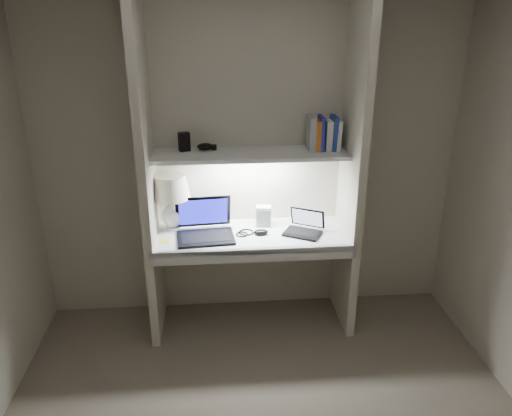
{
  "coord_description": "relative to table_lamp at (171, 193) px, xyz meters",
  "views": [
    {
      "loc": [
        -0.25,
        -2.14,
        2.33
      ],
      "look_at": [
        0.02,
        1.05,
        1.04
      ],
      "focal_mm": 35.0,
      "sensor_mm": 36.0,
      "label": 1
    }
  ],
  "objects": [
    {
      "name": "laptop_netbook",
      "position": [
        0.98,
        -0.15,
        -0.25
      ],
      "size": [
        0.34,
        0.33,
        0.17
      ],
      "rotation": [
        0.0,
        0.0,
        -0.5
      ],
      "color": "black",
      "rests_on": "desk"
    },
    {
      "name": "strip_light",
      "position": [
        0.59,
        -0.03,
        0.27
      ],
      "size": [
        0.6,
        0.04,
        0.02
      ],
      "primitive_type": "cube",
      "color": "white",
      "rests_on": "shelf"
    },
    {
      "name": "desk",
      "position": [
        0.59,
        -0.13,
        -0.31
      ],
      "size": [
        1.4,
        0.55,
        0.04
      ],
      "primitive_type": "cube",
      "color": "white",
      "rests_on": "alcove_panel_left"
    },
    {
      "name": "shelf",
      "position": [
        0.59,
        -0.03,
        0.29
      ],
      "size": [
        1.4,
        0.36,
        0.03
      ],
      "primitive_type": "cube",
      "color": "silver",
      "rests_on": "back_wall"
    },
    {
      "name": "back_wall",
      "position": [
        0.59,
        0.15,
        0.19
      ],
      "size": [
        3.2,
        0.01,
        2.5
      ],
      "primitive_type": "cube",
      "color": "beige",
      "rests_on": "floor"
    },
    {
      "name": "book_row",
      "position": [
        1.12,
        0.01,
        0.42
      ],
      "size": [
        0.23,
        0.16,
        0.25
      ],
      "color": "white",
      "rests_on": "shelf"
    },
    {
      "name": "speaker",
      "position": [
        0.69,
        0.01,
        -0.21
      ],
      "size": [
        0.12,
        0.1,
        0.16
      ],
      "primitive_type": "cube",
      "rotation": [
        0.0,
        0.0,
        -0.15
      ],
      "color": "silver",
      "rests_on": "desk"
    },
    {
      "name": "laptop_main",
      "position": [
        0.24,
        -0.13,
        -0.23
      ],
      "size": [
        0.44,
        0.39,
        0.27
      ],
      "rotation": [
        0.0,
        0.0,
        0.09
      ],
      "color": "black",
      "rests_on": "desk"
    },
    {
      "name": "desk_apron",
      "position": [
        0.59,
        -0.39,
        -0.34
      ],
      "size": [
        1.46,
        0.03,
        0.1
      ],
      "primitive_type": "cube",
      "color": "silver",
      "rests_on": "desk"
    },
    {
      "name": "shelf_box",
      "position": [
        0.12,
        0.05,
        0.37
      ],
      "size": [
        0.09,
        0.08,
        0.13
      ],
      "primitive_type": "cube",
      "rotation": [
        0.0,
        0.0,
        0.28
      ],
      "color": "black",
      "rests_on": "shelf"
    },
    {
      "name": "sticky_note",
      "position": [
        -0.05,
        -0.2,
        -0.29
      ],
      "size": [
        0.09,
        0.09,
        0.0
      ],
      "primitive_type": "cube",
      "rotation": [
        0.0,
        0.0,
        0.09
      ],
      "color": "yellow",
      "rests_on": "desk"
    },
    {
      "name": "mouse",
      "position": [
        0.66,
        -0.15,
        -0.27
      ],
      "size": [
        0.11,
        0.07,
        0.04
      ],
      "primitive_type": "ellipsoid",
      "rotation": [
        0.0,
        0.0,
        -0.03
      ],
      "color": "black",
      "rests_on": "desk"
    },
    {
      "name": "shelf_gadget",
      "position": [
        0.27,
        0.06,
        0.33
      ],
      "size": [
        0.12,
        0.09,
        0.05
      ],
      "primitive_type": "ellipsoid",
      "rotation": [
        0.0,
        0.0,
        0.0
      ],
      "color": "black",
      "rests_on": "shelf"
    },
    {
      "name": "cable_coil",
      "position": [
        0.55,
        -0.12,
        -0.28
      ],
      "size": [
        0.13,
        0.13,
        0.01
      ],
      "primitive_type": "torus",
      "rotation": [
        0.0,
        0.0,
        -0.22
      ],
      "color": "black",
      "rests_on": "desk"
    },
    {
      "name": "alcove_panel_right",
      "position": [
        1.32,
        -0.13,
        0.19
      ],
      "size": [
        0.06,
        0.55,
        2.5
      ],
      "primitive_type": "cube",
      "color": "beige",
      "rests_on": "floor"
    },
    {
      "name": "table_lamp",
      "position": [
        0.0,
        0.0,
        0.0
      ],
      "size": [
        0.29,
        0.29,
        0.43
      ],
      "color": "white",
      "rests_on": "desk"
    },
    {
      "name": "alcove_panel_left",
      "position": [
        -0.14,
        -0.13,
        0.19
      ],
      "size": [
        0.06,
        0.55,
        2.5
      ],
      "primitive_type": "cube",
      "color": "beige",
      "rests_on": "floor"
    }
  ]
}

